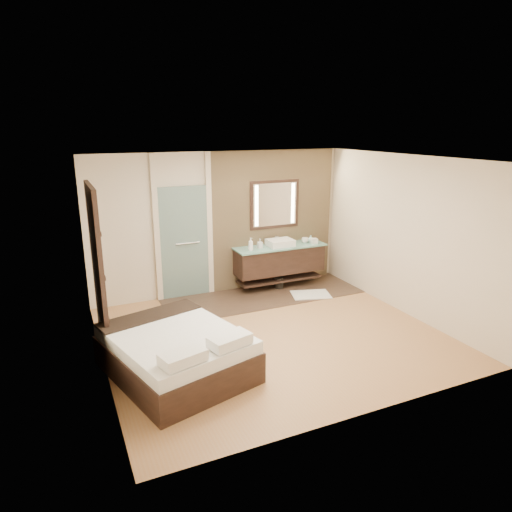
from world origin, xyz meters
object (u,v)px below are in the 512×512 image
vanity (279,259)px  waste_bin (279,283)px  bed (176,353)px  mirror_unit (275,204)px

vanity → waste_bin: size_ratio=7.94×
vanity → bed: 3.67m
mirror_unit → waste_bin: size_ratio=4.55×
bed → waste_bin: bearing=25.6°
waste_bin → bed: bearing=-139.0°
mirror_unit → waste_bin: mirror_unit is taller
bed → waste_bin: (2.71, 2.35, -0.18)m
mirror_unit → waste_bin: bearing=-97.6°
vanity → waste_bin: bearing=-121.1°
mirror_unit → waste_bin: (-0.04, -0.31, -1.53)m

